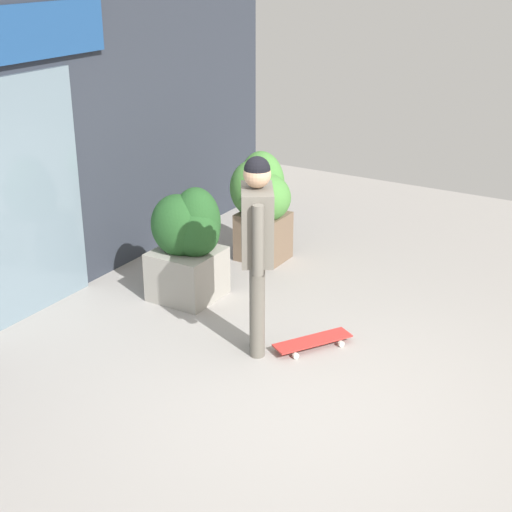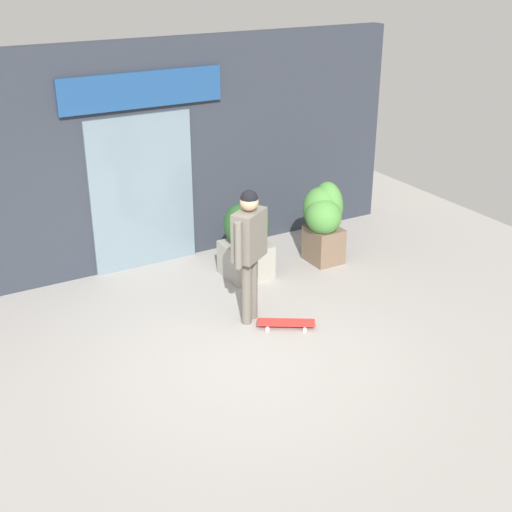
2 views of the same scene
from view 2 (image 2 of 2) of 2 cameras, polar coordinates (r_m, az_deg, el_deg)
name	(u,v)px [view 2 (image 2 of 2)]	position (r m, az deg, el deg)	size (l,w,h in m)	color
ground_plane	(238,351)	(8.39, -1.49, -7.76)	(12.00, 12.00, 0.00)	#9E9993
building_facade	(137,158)	(10.26, -9.68, 7.92)	(8.57, 0.31, 3.27)	#2D333D
skateboarder	(249,242)	(8.56, -0.55, 1.16)	(0.56, 0.47, 1.77)	#666056
skateboard	(286,323)	(8.85, 2.48, -5.48)	(0.72, 0.55, 0.08)	red
planter_box_left	(324,217)	(10.48, 5.55, 3.19)	(0.65, 0.75, 1.22)	brown
planter_box_right	(247,237)	(9.95, -0.75, 1.59)	(0.63, 0.71, 1.15)	gray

